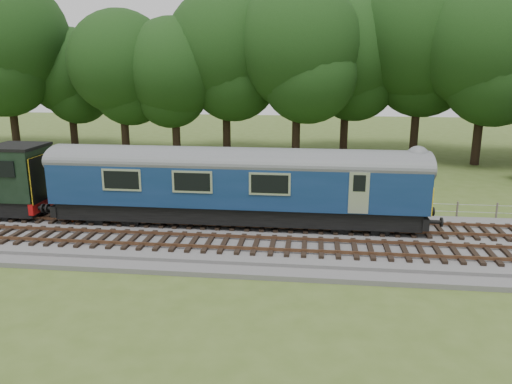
# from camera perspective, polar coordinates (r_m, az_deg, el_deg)

# --- Properties ---
(ground) EXTENTS (120.00, 120.00, 0.00)m
(ground) POSITION_cam_1_polar(r_m,az_deg,el_deg) (23.48, 0.52, -5.60)
(ground) COLOR #445921
(ground) RESTS_ON ground
(ballast) EXTENTS (70.00, 7.00, 0.35)m
(ballast) POSITION_cam_1_polar(r_m,az_deg,el_deg) (23.42, 0.52, -5.20)
(ballast) COLOR #4C4C4F
(ballast) RESTS_ON ground
(track_north) EXTENTS (67.20, 2.40, 0.21)m
(track_north) POSITION_cam_1_polar(r_m,az_deg,el_deg) (24.66, 0.87, -3.60)
(track_north) COLOR black
(track_north) RESTS_ON ballast
(track_south) EXTENTS (67.20, 2.40, 0.21)m
(track_south) POSITION_cam_1_polar(r_m,az_deg,el_deg) (21.85, 0.06, -6.00)
(track_south) COLOR black
(track_south) RESTS_ON ballast
(fence) EXTENTS (64.00, 0.12, 1.00)m
(fence) POSITION_cam_1_polar(r_m,az_deg,el_deg) (27.73, 1.53, -2.45)
(fence) COLOR #6B6054
(fence) RESTS_ON ground
(tree_line) EXTENTS (70.00, 8.00, 18.00)m
(tree_line) POSITION_cam_1_polar(r_m,az_deg,el_deg) (44.73, 3.61, 4.00)
(tree_line) COLOR black
(tree_line) RESTS_ON ground
(dmu_railcar) EXTENTS (18.05, 2.86, 3.88)m
(dmu_railcar) POSITION_cam_1_polar(r_m,az_deg,el_deg) (24.25, -2.34, 1.46)
(dmu_railcar) COLOR black
(dmu_railcar) RESTS_ON ground
(worker) EXTENTS (0.72, 0.58, 1.70)m
(worker) POSITION_cam_1_polar(r_m,az_deg,el_deg) (26.59, -20.66, -1.44)
(worker) COLOR #E4400C
(worker) RESTS_ON ballast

